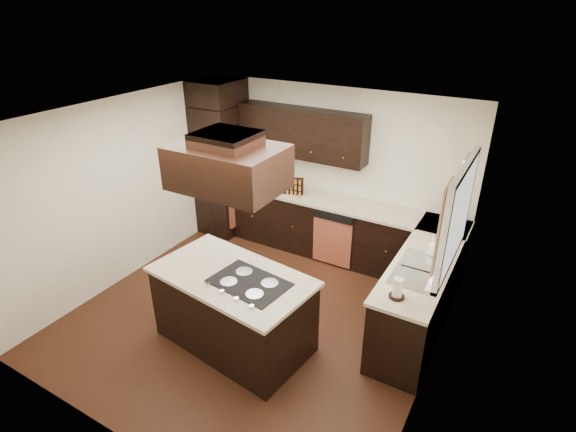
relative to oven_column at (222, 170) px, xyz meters
The scene contains 30 objects.
floor 2.68m from the oven_column, 43.85° to the right, with size 4.20×4.20×0.02m, color #512A18.
ceiling 2.86m from the oven_column, 43.85° to the right, with size 4.20×4.20×0.02m, color silver.
wall_back 1.83m from the oven_column, 12.85° to the left, with size 4.20×0.02×2.50m, color white.
wall_front 4.21m from the oven_column, 65.05° to the right, with size 4.20×0.02×2.50m, color white.
wall_left 1.75m from the oven_column, 101.12° to the right, with size 0.02×4.20×2.50m, color white.
wall_right 4.25m from the oven_column, 23.70° to the right, with size 0.02×4.20×2.50m, color white.
oven_column is the anchor object (origin of this frame).
wall_oven_face 0.36m from the oven_column, ahead, with size 0.05×0.62×0.78m, color #BC5D40.
base_cabinets_back 1.92m from the oven_column, ahead, with size 2.93×0.60×0.88m, color black.
base_cabinets_right 3.72m from the oven_column, 12.69° to the right, with size 0.60×2.40×0.88m, color black.
countertop_back 1.82m from the oven_column, ahead, with size 2.93×0.63×0.04m, color beige.
countertop_right 3.65m from the oven_column, 12.74° to the right, with size 0.63×2.40×0.04m, color beige.
upper_cabinets 1.56m from the oven_column, ahead, with size 2.00×0.34×0.72m, color black.
dishwasher_front 2.21m from the oven_column, ahead, with size 0.60×0.05×0.72m, color #BC5D40.
window_frame 4.06m from the oven_column, 16.72° to the right, with size 0.06×1.32×1.12m, color white.
window_pane 4.08m from the oven_column, 16.61° to the right, with size 0.00×1.20×1.00m, color white.
curtain_left 4.15m from the oven_column, 22.59° to the right, with size 0.02×0.34×0.90m, color beige.
curtain_right 3.91m from the oven_column, 10.99° to the right, with size 0.02×0.34×0.90m, color beige.
sink_rim 3.76m from the oven_column, 17.90° to the right, with size 0.52×0.84×0.01m, color silver.
island 2.96m from the oven_column, 50.92° to the right, with size 1.70×0.92×0.88m, color black.
island_top 2.90m from the oven_column, 50.92° to the right, with size 1.76×0.99×0.04m, color beige.
cooktop 3.09m from the oven_column, 47.64° to the right, with size 0.80×0.53×0.01m, color black.
range_hood 3.13m from the oven_column, 50.26° to the right, with size 1.05×0.72×0.42m, color black.
hood_duct 3.24m from the oven_column, 50.26° to the right, with size 0.55×0.50×0.13m, color black.
blender_base 0.63m from the oven_column, ahead, with size 0.15×0.15×0.10m, color silver.
blender_pitcher 0.63m from the oven_column, ahead, with size 0.13×0.13×0.26m, color silver.
spice_rack 1.33m from the oven_column, ahead, with size 0.31×0.08×0.26m, color black.
mixing_bowl 0.66m from the oven_column, ahead, with size 0.22×0.22×0.06m, color white.
soap_bottle 3.66m from the oven_column, 11.71° to the right, with size 0.09×0.09×0.20m, color white.
paper_towel 3.91m from the oven_column, 26.66° to the right, with size 0.10×0.10×0.22m, color white.
Camera 1 is at (2.60, -3.76, 3.63)m, focal length 28.00 mm.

